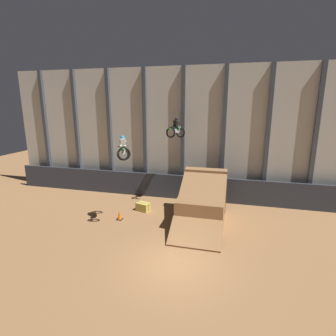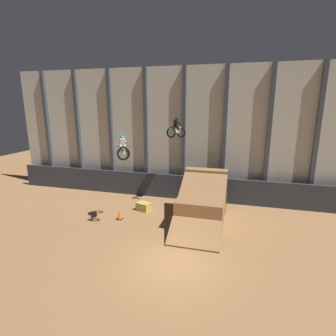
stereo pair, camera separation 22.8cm
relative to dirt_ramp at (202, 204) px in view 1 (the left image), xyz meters
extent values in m
plane|color=#996B42|center=(-0.58, -5.18, -1.04)|extent=(60.00, 60.00, 0.00)
cube|color=beige|center=(-0.58, 4.25, 3.91)|extent=(32.00, 0.12, 9.90)
cube|color=#3D424C|center=(-14.26, 4.05, 3.91)|extent=(0.28, 0.28, 9.90)
cube|color=#3D424C|center=(-11.22, 4.05, 3.91)|extent=(0.28, 0.28, 9.90)
cube|color=#3D424C|center=(-8.18, 4.05, 3.91)|extent=(0.28, 0.28, 9.90)
cube|color=#3D424C|center=(-5.14, 4.05, 3.91)|extent=(0.28, 0.28, 9.90)
cube|color=#3D424C|center=(-2.10, 4.05, 3.91)|extent=(0.28, 0.28, 9.90)
cube|color=#3D424C|center=(0.94, 4.05, 3.91)|extent=(0.28, 0.28, 9.90)
cube|color=#3D424C|center=(3.98, 4.05, 3.91)|extent=(0.28, 0.28, 9.90)
cube|color=#3D424C|center=(7.02, 4.05, 3.91)|extent=(0.28, 0.28, 9.90)
cube|color=#2D333D|center=(-0.58, 3.37, -0.11)|extent=(31.36, 0.20, 1.88)
cube|color=olive|center=(0.00, -0.15, -0.17)|extent=(2.75, 3.77, 1.75)
cube|color=olive|center=(0.00, 1.48, 0.41)|extent=(2.80, 0.50, 2.91)
cube|color=#996B42|center=(0.00, -0.96, 0.41)|extent=(2.80, 5.48, 3.09)
torus|color=black|center=(-4.68, -1.28, 3.18)|extent=(0.77, 0.55, 0.74)
torus|color=black|center=(-4.08, -2.51, 3.47)|extent=(0.77, 0.55, 0.74)
cube|color=#B7B7BC|center=(-4.37, -1.92, 3.46)|extent=(0.41, 0.59, 0.38)
cube|color=green|center=(-4.46, -1.73, 3.62)|extent=(0.39, 0.52, 0.33)
cube|color=black|center=(-4.29, -2.08, 3.72)|extent=(0.39, 0.58, 0.23)
cube|color=green|center=(-4.06, -2.55, 3.75)|extent=(0.29, 0.39, 0.13)
cylinder|color=#B7B7BC|center=(-4.63, -1.39, 3.46)|extent=(0.21, 0.34, 0.49)
cylinder|color=black|center=(-4.63, -1.38, 3.70)|extent=(0.54, 0.43, 0.04)
cube|color=silver|center=(-4.41, -1.85, 3.95)|extent=(0.35, 0.33, 0.52)
sphere|color=#2393CC|center=(-4.48, -1.70, 4.24)|extent=(0.37, 0.39, 0.31)
cylinder|color=silver|center=(-4.52, -1.90, 3.69)|extent=(0.26, 0.38, 0.38)
cylinder|color=silver|center=(-4.30, -1.79, 3.69)|extent=(0.26, 0.38, 0.38)
cylinder|color=silver|center=(-4.65, -1.70, 3.92)|extent=(0.28, 0.47, 0.34)
cylinder|color=silver|center=(-4.37, -1.56, 3.92)|extent=(0.28, 0.47, 0.34)
torus|color=black|center=(-2.09, 3.13, 4.12)|extent=(0.75, 0.38, 0.74)
torus|color=black|center=(-2.50, 1.79, 4.25)|extent=(0.75, 0.38, 0.74)
cube|color=#B7B7BC|center=(-2.31, 2.42, 4.31)|extent=(0.33, 0.57, 0.33)
cube|color=green|center=(-2.25, 2.60, 4.49)|extent=(0.33, 0.50, 0.28)
cube|color=black|center=(-2.37, 2.22, 4.55)|extent=(0.32, 0.59, 0.17)
cube|color=green|center=(-2.52, 1.72, 4.51)|extent=(0.24, 0.39, 0.09)
cylinder|color=#B7B7BC|center=(-2.14, 2.98, 4.37)|extent=(0.14, 0.31, 0.51)
cylinder|color=black|center=(-2.15, 2.96, 4.61)|extent=(0.65, 0.17, 0.04)
cube|color=black|center=(-2.30, 2.44, 4.81)|extent=(0.35, 0.35, 0.53)
sphere|color=black|center=(-2.27, 2.56, 5.12)|extent=(0.33, 0.35, 0.28)
cylinder|color=black|center=(-2.41, 2.51, 4.54)|extent=(0.22, 0.41, 0.36)
cylinder|color=black|center=(-2.18, 2.44, 4.54)|extent=(0.22, 0.41, 0.36)
cylinder|color=black|center=(-2.39, 2.72, 4.80)|extent=(0.22, 0.51, 0.29)
cylinder|color=black|center=(-2.08, 2.62, 4.80)|extent=(0.22, 0.51, 0.29)
cube|color=black|center=(-5.08, -1.32, -1.03)|extent=(0.36, 0.36, 0.03)
cone|color=orange|center=(-5.08, -1.32, -0.74)|extent=(0.28, 0.28, 0.55)
cube|color=#CCB751|center=(-4.11, 0.43, -0.76)|extent=(1.04, 0.84, 0.56)
cube|color=#996623|center=(-4.11, 0.43, -0.76)|extent=(0.88, 0.31, 0.57)
camera|label=1|loc=(1.73, -15.53, 6.08)|focal=28.00mm
camera|label=2|loc=(1.95, -15.48, 6.08)|focal=28.00mm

